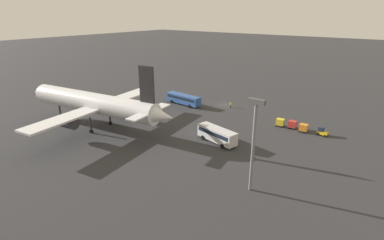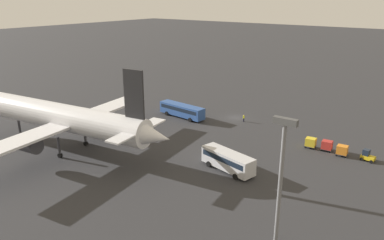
% 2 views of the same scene
% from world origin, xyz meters
% --- Properties ---
extents(ground_plane, '(600.00, 600.00, 0.00)m').
position_xyz_m(ground_plane, '(0.00, 0.00, 0.00)').
color(ground_plane, '#2D2D30').
extents(airplane, '(47.64, 40.80, 17.48)m').
position_xyz_m(airplane, '(15.92, 37.28, 6.58)').
color(airplane, silver).
rests_on(airplane, ground).
extents(shuttle_bus_near, '(12.93, 3.94, 3.19)m').
position_xyz_m(shuttle_bus_near, '(10.93, 7.58, 1.92)').
color(shuttle_bus_near, '#2D5199').
rests_on(shuttle_bus_near, ground).
extents(shuttle_bus_far, '(10.68, 5.03, 3.36)m').
position_xyz_m(shuttle_bus_far, '(-13.79, 26.30, 2.01)').
color(shuttle_bus_far, silver).
rests_on(shuttle_bus_far, ground).
extents(baggage_tug, '(2.54, 1.89, 2.10)m').
position_xyz_m(baggage_tug, '(-32.17, 7.58, 0.94)').
color(baggage_tug, gold).
rests_on(baggage_tug, ground).
extents(worker_person, '(0.38, 0.38, 1.74)m').
position_xyz_m(worker_person, '(-3.08, 1.48, 0.87)').
color(worker_person, '#1E1E2D').
rests_on(worker_person, ground).
extents(cargo_cart_orange, '(2.11, 1.82, 2.06)m').
position_xyz_m(cargo_cart_orange, '(-27.85, 8.20, 1.19)').
color(cargo_cart_orange, '#38383D').
rests_on(cargo_cart_orange, ground).
extents(cargo_cart_red, '(2.11, 1.82, 2.06)m').
position_xyz_m(cargo_cart_red, '(-24.78, 7.47, 1.19)').
color(cargo_cart_red, '#38383D').
rests_on(cargo_cart_red, ground).
extents(cargo_cart_yellow, '(2.11, 1.82, 2.06)m').
position_xyz_m(cargo_cart_yellow, '(-21.71, 7.89, 1.19)').
color(cargo_cart_yellow, '#38383D').
rests_on(cargo_cart_yellow, ground).
extents(light_pole, '(2.80, 0.70, 15.99)m').
position_xyz_m(light_pole, '(-28.86, 39.59, 9.93)').
color(light_pole, slate).
rests_on(light_pole, ground).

